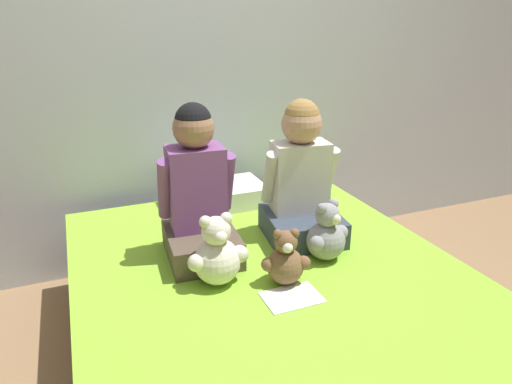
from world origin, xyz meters
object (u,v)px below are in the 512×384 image
Objects in this scene: bed at (281,329)px; child_on_left at (198,194)px; teddy_bear_held_by_right_child at (326,235)px; child_on_right at (301,181)px; pillow_at_headboard at (216,196)px; sign_card at (292,297)px; teddy_bear_held_by_left_child at (217,255)px; teddy_bear_between_children at (285,261)px.

child_on_left reaches higher than bed.
bed is 7.82× the size of teddy_bear_held_by_right_child.
child_on_left is at bearing -172.66° from child_on_right.
child_on_right is (0.25, 0.35, 0.49)m from bed.
pillow_at_headboard reaches higher than sign_card.
child_on_right is at bearing 69.15° from teddy_bear_held_by_right_child.
child_on_right reaches higher than bed.
teddy_bear_held_by_left_child is 0.48m from teddy_bear_held_by_right_child.
teddy_bear_between_children is (0.01, -0.01, 0.32)m from bed.
teddy_bear_held_by_left_child is at bearing -144.54° from child_on_right.
bed is 0.32m from teddy_bear_between_children.
teddy_bear_held_by_left_child is at bearing 173.96° from teddy_bear_between_children.
bed is 0.88m from pillow_at_headboard.
child_on_left reaches higher than teddy_bear_held_by_right_child.
sign_card is at bearing -85.34° from teddy_bear_between_children.
teddy_bear_held_by_left_child is 0.55× the size of pillow_at_headboard.
teddy_bear_held_by_left_child is at bearing 160.88° from teddy_bear_held_by_right_child.
teddy_bear_between_children is (-0.25, -0.36, -0.17)m from child_on_right.
child_on_left reaches higher than teddy_bear_between_children.
teddy_bear_between_children is at bearing -89.34° from pillow_at_headboard.
sign_card is at bearing -112.49° from child_on_right.
teddy_bear_held_by_left_child is (-0.00, -0.26, -0.15)m from child_on_left.
sign_card is at bearing -61.40° from child_on_left.
child_on_right is 2.43× the size of teddy_bear_held_by_right_child.
child_on_right is (0.48, -0.00, -0.01)m from child_on_left.
sign_card is at bearing -90.73° from pillow_at_headboard.
child_on_right reaches higher than sign_card.
teddy_bear_held_by_left_child reaches higher than sign_card.
pillow_at_headboard is (-0.25, 0.74, -0.05)m from teddy_bear_held_by_right_child.
teddy_bear_held_by_right_child is at bearing -24.05° from child_on_left.
child_on_right is 0.57m from teddy_bear_held_by_left_child.
sign_card is (0.22, -0.20, -0.12)m from teddy_bear_held_by_left_child.
sign_card is (-0.26, -0.21, -0.11)m from teddy_bear_held_by_right_child.
bed is 7.15× the size of teddy_bear_held_by_left_child.
child_on_right reaches higher than teddy_bear_held_by_right_child.
child_on_right is 0.46m from teddy_bear_between_children.
teddy_bear_held_by_right_child reaches higher than sign_card.
teddy_bear_held_by_right_child is at bearing 40.36° from teddy_bear_between_children.
teddy_bear_held_by_right_child is 0.78m from pillow_at_headboard.
teddy_bear_held_by_left_child is (-0.48, -0.26, -0.15)m from child_on_right.
teddy_bear_held_by_left_child is 0.26m from teddy_bear_between_children.
child_on_left is 2.49× the size of teddy_bear_held_by_right_child.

